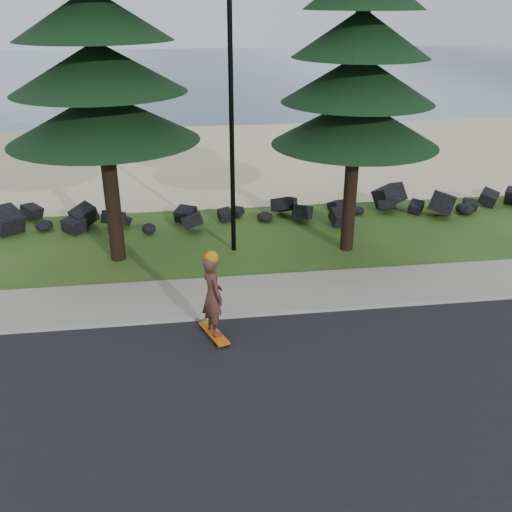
{
  "coord_description": "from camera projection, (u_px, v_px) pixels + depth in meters",
  "views": [
    {
      "loc": [
        -1.51,
        -13.0,
        7.18
      ],
      "look_at": [
        0.26,
        0.0,
        1.21
      ],
      "focal_mm": 40.0,
      "sensor_mm": 36.0,
      "label": 1
    }
  ],
  "objects": [
    {
      "name": "ground",
      "position": [
        246.0,
        299.0,
        14.88
      ],
      "size": [
        160.0,
        160.0,
        0.0
      ],
      "primitive_type": "plane",
      "color": "#264E18",
      "rests_on": "ground"
    },
    {
      "name": "road",
      "position": [
        274.0,
        411.0,
        10.82
      ],
      "size": [
        160.0,
        7.0,
        0.02
      ],
      "primitive_type": "cube",
      "color": "black",
      "rests_on": "ground"
    },
    {
      "name": "kerb",
      "position": [
        250.0,
        314.0,
        14.05
      ],
      "size": [
        160.0,
        0.2,
        0.1
      ],
      "primitive_type": "cube",
      "color": "#A39E93",
      "rests_on": "ground"
    },
    {
      "name": "sidewalk",
      "position": [
        245.0,
        294.0,
        15.04
      ],
      "size": [
        160.0,
        2.0,
        0.08
      ],
      "primitive_type": "cube",
      "color": "gray",
      "rests_on": "ground"
    },
    {
      "name": "beach_sand",
      "position": [
        211.0,
        157.0,
        27.95
      ],
      "size": [
        160.0,
        15.0,
        0.01
      ],
      "primitive_type": "cube",
      "color": "beige",
      "rests_on": "ground"
    },
    {
      "name": "ocean",
      "position": [
        189.0,
        71.0,
        60.87
      ],
      "size": [
        160.0,
        58.0,
        0.01
      ],
      "primitive_type": "cube",
      "color": "#365368",
      "rests_on": "ground"
    },
    {
      "name": "seawall_boulders",
      "position": [
        227.0,
        222.0,
        19.93
      ],
      "size": [
        60.0,
        2.4,
        1.1
      ],
      "primitive_type": null,
      "color": "black",
      "rests_on": "ground"
    },
    {
      "name": "lamp_post",
      "position": [
        231.0,
        115.0,
        16.05
      ],
      "size": [
        0.25,
        0.14,
        8.14
      ],
      "color": "black",
      "rests_on": "ground"
    },
    {
      "name": "skateboarder",
      "position": [
        213.0,
        296.0,
        12.75
      ],
      "size": [
        0.68,
        1.19,
        2.16
      ],
      "rotation": [
        0.0,
        0.0,
        1.93
      ],
      "color": "#CF5F0C",
      "rests_on": "ground"
    }
  ]
}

